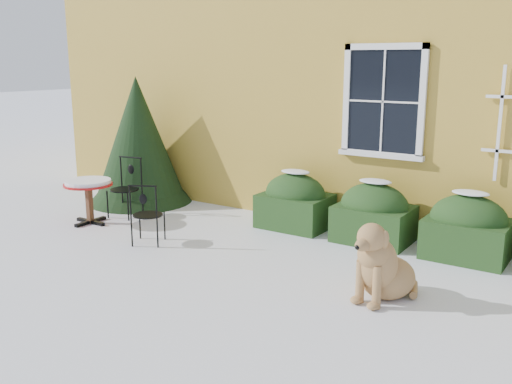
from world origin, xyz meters
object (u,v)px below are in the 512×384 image
Objects in this scene: bistro_table at (88,187)px; dog at (381,267)px; evergreen_shrub at (139,152)px; patio_chair_near at (147,214)px; patio_chair_far at (126,187)px.

dog is (5.00, -0.27, -0.22)m from bistro_table.
bistro_table is at bearing -76.05° from evergreen_shrub.
patio_chair_far is (-1.36, 0.91, 0.05)m from patio_chair_near.
patio_chair_near is at bearing -9.56° from bistro_table.
patio_chair_far is at bearing -178.16° from dog.
evergreen_shrub is 2.33× the size of dog.
evergreen_shrub reaches higher than dog.
evergreen_shrub is 1.09m from patio_chair_far.
evergreen_shrub is 2.57× the size of patio_chair_near.
dog is at bearing -3.12° from bistro_table.
patio_chair_far is (0.15, 0.66, -0.10)m from bistro_table.
dog is (5.37, -1.78, -0.55)m from evergreen_shrub.
patio_chair_far reaches higher than patio_chair_near.
evergreen_shrub reaches higher than bistro_table.
patio_chair_near is (1.52, -0.26, -0.15)m from bistro_table.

